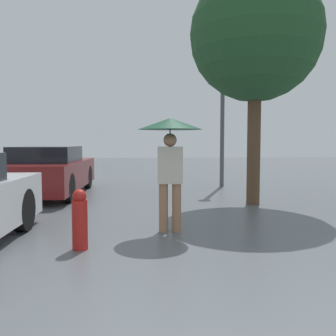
{
  "coord_description": "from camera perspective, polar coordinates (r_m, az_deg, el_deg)",
  "views": [
    {
      "loc": [
        -0.58,
        -2.2,
        1.41
      ],
      "look_at": [
        -0.28,
        3.53,
        1.0
      ],
      "focal_mm": 40.0,
      "sensor_mm": 36.0,
      "label": 1
    }
  ],
  "objects": [
    {
      "name": "pedestrian",
      "position": [
        5.75,
        0.32,
        3.94
      ],
      "size": [
        0.98,
        0.98,
        1.76
      ],
      "color": "#9E7051",
      "rests_on": "ground_plane"
    },
    {
      "name": "parked_car_farthest",
      "position": [
        10.3,
        -17.65,
        -0.51
      ],
      "size": [
        1.73,
        4.3,
        1.27
      ],
      "color": "maroon",
      "rests_on": "ground_plane"
    },
    {
      "name": "tree",
      "position": [
        8.84,
        13.19,
        18.93
      ],
      "size": [
        2.87,
        2.87,
        5.14
      ],
      "color": "brown",
      "rests_on": "ground_plane"
    },
    {
      "name": "street_lamp",
      "position": [
        11.84,
        8.33,
        12.63
      ],
      "size": [
        0.31,
        0.31,
        5.17
      ],
      "color": "#515456",
      "rests_on": "ground_plane"
    },
    {
      "name": "fire_hydrant",
      "position": [
        5.03,
        -13.29,
        -7.65
      ],
      "size": [
        0.2,
        0.2,
        0.79
      ],
      "color": "#B21E19",
      "rests_on": "ground_plane"
    }
  ]
}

